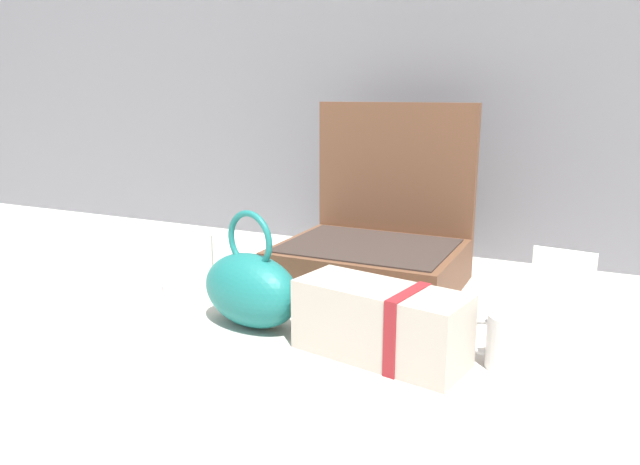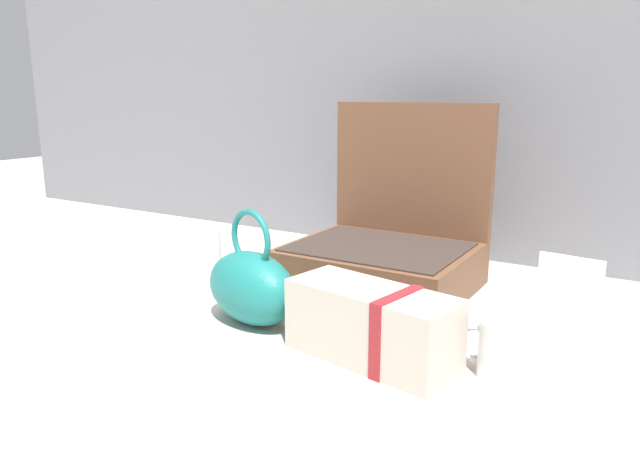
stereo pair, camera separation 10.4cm
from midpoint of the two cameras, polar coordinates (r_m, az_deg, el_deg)
ground_plane at (r=1.11m, az=2.95°, el=-8.30°), size 6.00×6.00×0.00m
open_suitcase at (r=1.29m, az=8.66°, el=-1.46°), size 0.37×0.32×0.38m
teal_pouch_handbag at (r=1.07m, az=-3.75°, el=-5.14°), size 0.22×0.16×0.21m
cream_toiletry_bag at (r=0.94m, az=8.28°, el=-8.75°), size 0.28×0.16×0.12m
coffee_mug at (r=0.94m, az=20.24°, el=-10.47°), size 0.11×0.08×0.08m
info_card_left at (r=1.23m, az=-9.24°, el=-2.87°), size 0.12×0.01×0.14m
poster_card_right at (r=1.09m, az=25.06°, el=-5.83°), size 0.10×0.02×0.15m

